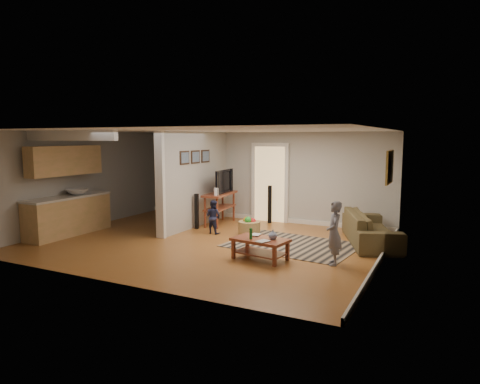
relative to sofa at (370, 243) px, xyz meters
name	(u,v)px	position (x,y,z in m)	size (l,w,h in m)	color
ground	(207,242)	(-3.30, -1.55, 0.00)	(7.50, 7.50, 0.00)	#945725
room_shell	(178,175)	(-4.37, -1.12, 1.46)	(7.54, 6.02, 2.52)	#BBB9B3
area_rug	(292,245)	(-1.50, -0.94, 0.01)	(2.68, 1.96, 0.01)	black
sofa	(370,243)	(0.00, 0.00, 0.00)	(2.37, 0.93, 0.69)	brown
coffee_table	(261,243)	(-1.68, -2.24, 0.32)	(1.13, 0.76, 0.62)	maroon
tv_console	(220,196)	(-4.03, 0.39, 0.78)	(0.65, 1.41, 1.17)	maroon
speaker_left	(197,211)	(-4.30, -0.40, 0.46)	(0.09, 0.09, 0.92)	black
speaker_right	(270,204)	(-2.90, 1.15, 0.52)	(0.10, 0.10, 1.04)	black
toy_basket	(249,228)	(-2.75, -0.50, 0.19)	(0.53, 0.53, 0.47)	olive
child	(333,265)	(-0.34, -1.97, 0.00)	(0.43, 0.28, 1.19)	slate
toddler	(213,233)	(-3.64, -0.68, 0.00)	(0.40, 0.31, 0.83)	#1C203B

